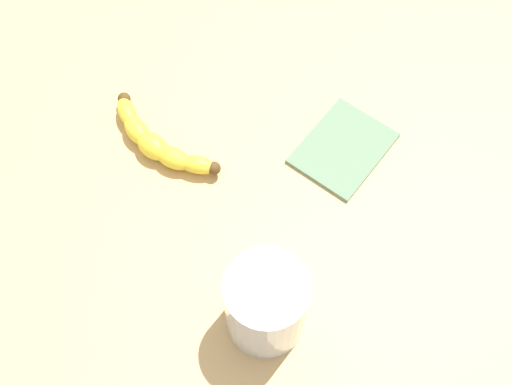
# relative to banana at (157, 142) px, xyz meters

# --- Properties ---
(wooden_tabletop) EXTENTS (1.20, 1.20, 0.03)m
(wooden_tabletop) POSITION_rel_banana_xyz_m (-0.01, 0.10, -0.03)
(wooden_tabletop) COLOR tan
(wooden_tabletop) RESTS_ON ground
(banana) EXTENTS (0.06, 0.19, 0.03)m
(banana) POSITION_rel_banana_xyz_m (0.00, 0.00, 0.00)
(banana) COLOR yellow
(banana) RESTS_ON wooden_tabletop
(smoothie_glass) EXTENTS (0.09, 0.09, 0.12)m
(smoothie_glass) POSITION_rel_banana_xyz_m (0.07, 0.27, 0.04)
(smoothie_glass) COLOR silver
(smoothie_glass) RESTS_ON wooden_tabletop
(folded_napkin) EXTENTS (0.14, 0.12, 0.01)m
(folded_napkin) POSITION_rel_banana_xyz_m (-0.18, 0.18, -0.01)
(folded_napkin) COLOR slate
(folded_napkin) RESTS_ON wooden_tabletop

